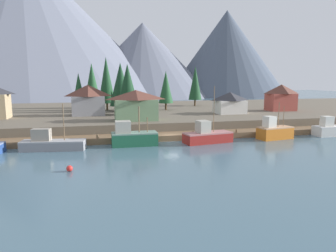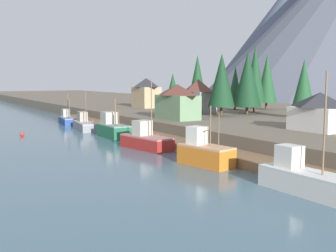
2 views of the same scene
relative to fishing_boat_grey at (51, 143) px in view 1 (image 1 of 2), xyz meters
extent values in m
cube|color=#476675|center=(18.60, 21.99, -1.49)|extent=(400.00, 400.00, 1.00)
cube|color=brown|center=(18.60, 3.99, -0.49)|extent=(80.00, 4.00, 1.00)
cylinder|color=brown|center=(-1.40, 2.19, -0.19)|extent=(0.36, 0.36, 1.60)
cylinder|color=brown|center=(6.60, 2.19, -0.19)|extent=(0.36, 0.36, 1.60)
cylinder|color=brown|center=(14.60, 2.19, -0.19)|extent=(0.36, 0.36, 1.60)
cylinder|color=brown|center=(22.60, 2.19, -0.19)|extent=(0.36, 0.36, 1.60)
cylinder|color=brown|center=(30.60, 2.19, -0.19)|extent=(0.36, 0.36, 1.60)
cylinder|color=brown|center=(38.60, 2.19, -0.19)|extent=(0.36, 0.36, 1.60)
cylinder|color=brown|center=(46.60, 2.19, -0.19)|extent=(0.36, 0.36, 1.60)
cube|color=#665B4C|center=(18.60, 33.99, 0.26)|extent=(400.00, 56.00, 2.50)
cone|color=slate|center=(-33.38, 154.99, 42.09)|extent=(171.95, 171.95, 86.15)
cone|color=slate|center=(35.72, 145.52, 21.61)|extent=(89.38, 89.38, 45.19)
cone|color=#475160|center=(90.90, 143.44, 26.40)|extent=(78.83, 78.83, 54.77)
cube|color=gray|center=(0.26, -0.04, -0.37)|extent=(9.36, 3.77, 1.24)
cube|color=#9F9FA2|center=(0.26, -0.04, 0.35)|extent=(9.36, 3.77, 0.20)
cube|color=gray|center=(-1.35, 0.19, 1.33)|extent=(2.74, 1.79, 1.76)
cylinder|color=brown|center=(1.87, -0.26, 3.16)|extent=(0.14, 0.14, 5.42)
cube|color=#1E5B3D|center=(12.28, 0.36, -0.05)|extent=(7.11, 2.98, 1.88)
cube|color=gray|center=(12.28, 0.36, 0.99)|extent=(7.11, 2.98, 0.20)
cube|color=#B2AD9E|center=(10.50, 0.38, 2.02)|extent=(2.36, 2.03, 1.84)
cylinder|color=brown|center=(13.03, 0.35, 3.13)|extent=(0.20, 0.20, 4.07)
cylinder|color=brown|center=(14.34, 0.33, 2.26)|extent=(0.17, 0.17, 2.33)
cube|color=maroon|center=(24.28, -0.26, -0.23)|extent=(8.35, 4.16, 1.52)
cube|color=#AD6C6A|center=(24.28, -0.26, 0.63)|extent=(8.35, 4.16, 0.20)
cube|color=#B2AD9E|center=(23.38, -0.40, 1.71)|extent=(2.18, 2.37, 1.97)
cylinder|color=brown|center=(25.33, -0.09, 4.47)|extent=(0.12, 0.12, 7.49)
cube|color=#CC6B1E|center=(36.84, 0.02, -0.02)|extent=(6.51, 3.64, 1.94)
cube|color=tan|center=(36.84, 0.02, 1.05)|extent=(6.51, 3.64, 0.20)
cube|color=silver|center=(35.52, -0.21, 2.11)|extent=(1.98, 1.97, 1.91)
cylinder|color=brown|center=(37.45, 0.13, 3.26)|extent=(0.12, 0.12, 4.22)
cylinder|color=brown|center=(38.58, 0.32, 2.92)|extent=(0.10, 0.10, 3.53)
cylinder|color=brown|center=(36.58, -0.02, 2.63)|extent=(2.11, 0.44, 0.74)
cube|color=silver|center=(49.68, 0.47, -0.20)|extent=(8.20, 2.77, 1.59)
cube|color=silver|center=(49.68, 0.47, 0.70)|extent=(8.20, 2.77, 0.20)
cube|color=silver|center=(47.72, 0.47, 1.72)|extent=(1.91, 1.56, 1.85)
cube|color=silver|center=(36.62, 18.34, 3.03)|extent=(6.46, 5.05, 3.04)
pyramid|color=#2D2D33|center=(36.62, 18.34, 5.50)|extent=(6.78, 5.30, 1.89)
cube|color=#6B8E66|center=(13.96, 11.22, 3.51)|extent=(7.97, 4.18, 4.00)
pyramid|color=brown|center=(13.96, 11.22, 6.43)|extent=(8.37, 4.39, 1.83)
cube|color=#9E4238|center=(51.90, 21.34, 3.66)|extent=(6.76, 4.30, 4.30)
pyramid|color=brown|center=(51.90, 21.34, 6.95)|extent=(7.10, 4.52, 2.28)
cube|color=gray|center=(4.94, 21.97, 3.61)|extent=(6.89, 4.16, 4.20)
pyramid|color=brown|center=(4.94, 21.97, 6.95)|extent=(7.24, 4.37, 2.48)
cylinder|color=#4C3823|center=(2.37, 33.77, 2.26)|extent=(0.50, 0.50, 1.49)
cone|color=#194223|center=(2.37, 33.77, 6.98)|extent=(3.25, 3.25, 7.96)
cylinder|color=#4C3823|center=(24.12, 30.00, 2.41)|extent=(0.50, 0.50, 1.79)
cone|color=#1E4C28|center=(24.12, 30.00, 7.42)|extent=(3.71, 3.71, 8.24)
cylinder|color=#4C3823|center=(12.45, 28.07, 2.24)|extent=(0.50, 0.50, 1.47)
cone|color=#14381E|center=(12.45, 28.07, 8.16)|extent=(5.39, 5.39, 10.37)
cylinder|color=#4C3823|center=(35.42, 40.19, 2.43)|extent=(0.50, 0.50, 1.84)
cone|color=#194223|center=(35.42, 40.19, 8.31)|extent=(3.94, 3.94, 9.91)
cylinder|color=#4C3823|center=(9.27, 32.99, 2.44)|extent=(0.50, 0.50, 1.85)
cone|color=#194223|center=(9.27, 32.99, 9.17)|extent=(4.26, 4.26, 11.62)
cylinder|color=#4C3823|center=(5.59, 40.06, 2.29)|extent=(0.50, 0.50, 1.56)
cone|color=#1E4C28|center=(5.59, 40.06, 8.42)|extent=(4.46, 4.46, 10.69)
cylinder|color=#4C3823|center=(13.43, 20.99, 2.37)|extent=(0.50, 0.50, 1.72)
cone|color=#14381E|center=(13.43, 20.99, 7.97)|extent=(4.86, 4.86, 9.47)
sphere|color=red|center=(3.45, -11.65, -0.64)|extent=(0.70, 0.70, 0.70)
camera|label=1|loc=(6.72, -46.18, 9.26)|focal=32.26mm
camera|label=2|loc=(70.73, -25.48, 8.00)|focal=43.46mm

